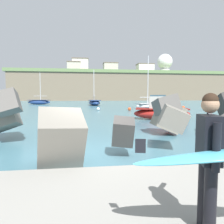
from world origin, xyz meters
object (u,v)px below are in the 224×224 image
at_px(station_building_east, 110,69).
at_px(station_building_annex, 74,68).
at_px(station_building_west, 145,69).
at_px(boat_near_left, 94,102).
at_px(station_building_central, 80,66).
at_px(mooring_buoy_inner, 129,109).
at_px(mooring_buoy_middle, 98,109).
at_px(mooring_buoy_outer, 183,107).
at_px(surfer_with_board, 214,155).
at_px(boat_mid_left, 149,105).
at_px(boat_mid_centre, 161,112).
at_px(boat_near_centre, 39,102).
at_px(radar_dome, 165,63).

relative_size(station_building_east, station_building_annex, 0.94).
bearing_deg(station_building_west, boat_near_left, -116.98).
bearing_deg(station_building_central, mooring_buoy_inner, -83.77).
bearing_deg(station_building_east, mooring_buoy_inner, -95.33).
height_order(mooring_buoy_middle, mooring_buoy_outer, same).
bearing_deg(station_building_annex, surfer_with_board, -86.35).
bearing_deg(surfer_with_board, mooring_buoy_inner, 79.88).
relative_size(boat_mid_left, station_building_annex, 1.03).
distance_m(boat_mid_left, station_building_east, 75.78).
xyz_separation_m(mooring_buoy_outer, station_building_annex, (-19.11, 64.99, 14.16)).
distance_m(boat_mid_left, mooring_buoy_inner, 5.22).
bearing_deg(station_building_annex, mooring_buoy_middle, -84.75).
xyz_separation_m(mooring_buoy_middle, station_building_east, (11.35, 77.24, 14.93)).
bearing_deg(station_building_west, boat_mid_centre, -105.57).
height_order(boat_near_left, boat_near_centre, boat_near_left).
relative_size(boat_near_centre, mooring_buoy_outer, 16.19).
xyz_separation_m(mooring_buoy_outer, station_building_central, (-16.36, 66.10, 15.03)).
xyz_separation_m(station_building_west, station_building_annex, (-31.90, 1.70, 0.18)).
distance_m(station_building_west, station_building_central, 29.30).
height_order(boat_mid_centre, station_building_east, station_building_east).
bearing_deg(station_building_east, boat_near_centre, -112.75).
height_order(boat_near_centre, boat_mid_centre, boat_near_centre).
bearing_deg(surfer_with_board, station_building_west, 73.96).
bearing_deg(surfer_with_board, boat_mid_centre, 71.49).
xyz_separation_m(boat_near_left, mooring_buoy_outer, (12.72, -13.17, -0.36)).
height_order(boat_mid_centre, station_building_central, station_building_central).
bearing_deg(boat_near_centre, radar_dome, 46.68).
bearing_deg(mooring_buoy_middle, station_building_annex, 95.25).
xyz_separation_m(boat_mid_centre, mooring_buoy_inner, (-0.39, 10.28, -0.44)).
height_order(boat_near_left, station_building_annex, station_building_annex).
bearing_deg(surfer_with_board, mooring_buoy_outer, 64.05).
xyz_separation_m(boat_near_left, station_building_central, (-3.64, 52.92, 14.68)).
distance_m(boat_near_left, station_building_central, 55.04).
relative_size(boat_mid_centre, radar_dome, 0.44).
height_order(boat_near_left, boat_mid_left, boat_mid_left).
bearing_deg(station_building_annex, mooring_buoy_outer, -73.62).
bearing_deg(boat_mid_left, mooring_buoy_inner, -137.76).
xyz_separation_m(boat_near_left, boat_mid_left, (7.73, -12.32, -0.06)).
xyz_separation_m(boat_mid_centre, station_building_west, (21.24, 76.23, 13.54)).
distance_m(mooring_buoy_inner, station_building_annex, 69.87).
bearing_deg(station_building_central, boat_near_centre, -100.43).
relative_size(boat_mid_centre, station_building_annex, 0.65).
relative_size(surfer_with_board, station_building_east, 0.30).
height_order(boat_near_centre, radar_dome, radar_dome).
bearing_deg(mooring_buoy_middle, surfer_with_board, -90.64).
height_order(mooring_buoy_inner, station_building_central, station_building_central).
bearing_deg(surfer_with_board, station_building_annex, 93.65).
bearing_deg(mooring_buoy_outer, mooring_buoy_middle, -170.72).
distance_m(boat_mid_centre, station_building_west, 80.28).
height_order(boat_mid_left, station_building_east, station_building_east).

